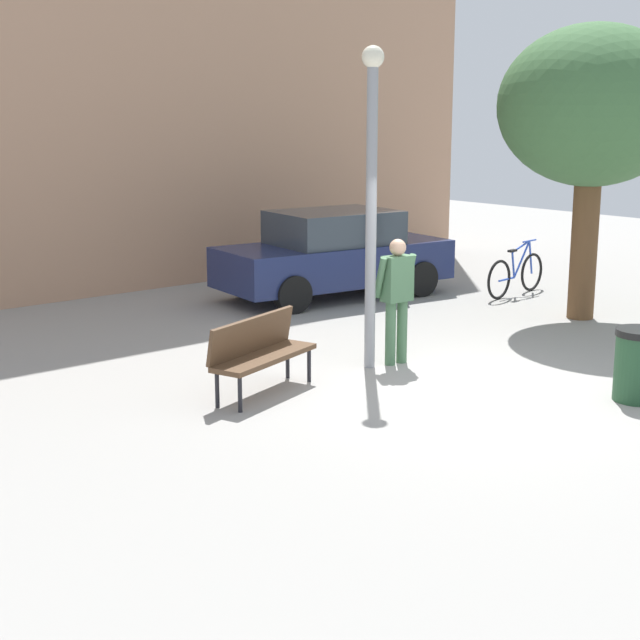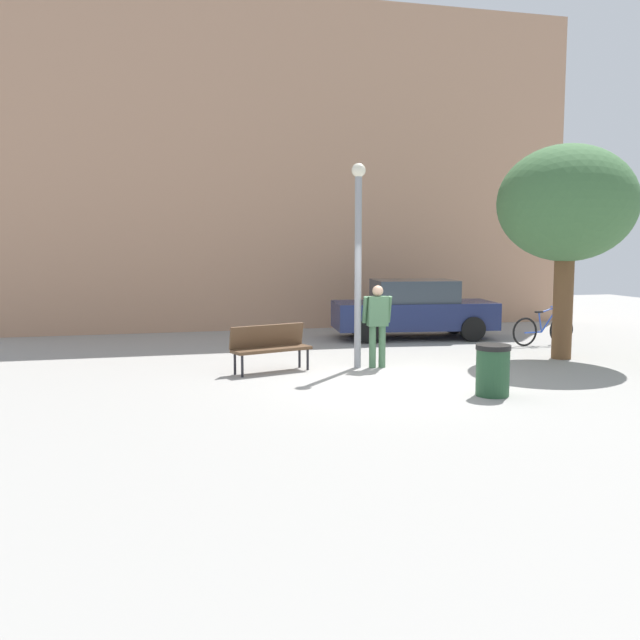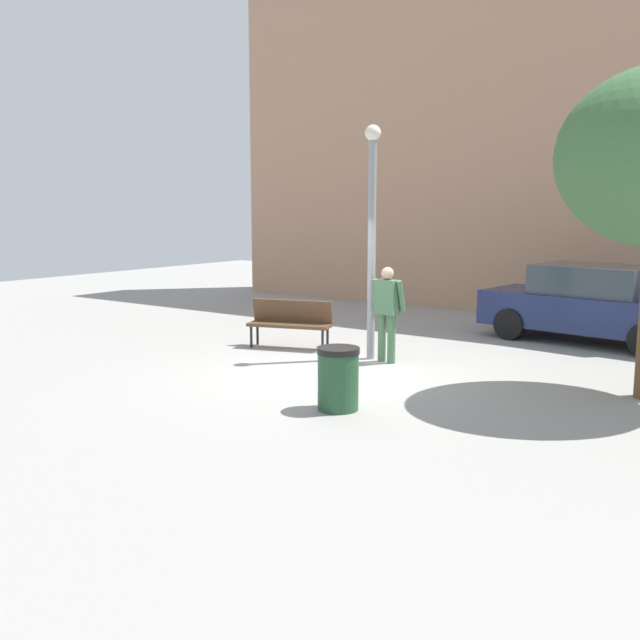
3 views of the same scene
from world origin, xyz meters
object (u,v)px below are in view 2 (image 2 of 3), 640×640
Objects in this scene: lamppost at (358,250)px; trash_bin at (493,370)px; park_bench at (270,344)px; person_by_lamppost at (377,320)px; plaza_tree at (567,205)px; parked_car_navy at (414,309)px; bicycle_blue at (544,330)px.

lamppost reaches higher than trash_bin.
park_bench is at bearing 136.10° from trash_bin.
person_by_lamppost is 1.00× the size of park_bench.
plaza_tree is 5.03m from parked_car_navy.
parked_car_navy reaches higher than park_bench.
plaza_tree is at bearing -111.24° from bicycle_blue.
trash_bin is at bearing -101.17° from parked_car_navy.
plaza_tree is 5.34m from trash_bin.
trash_bin is (-3.28, -3.06, -2.89)m from plaza_tree.
person_by_lamppost is at bearing 108.47° from trash_bin.
park_bench is 4.42m from trash_bin.
lamppost is at bearing 179.87° from plaza_tree.
plaza_tree reaches higher than lamppost.
plaza_tree is (4.66, -0.01, 0.95)m from lamppost.
lamppost is 4.80× the size of trash_bin.
plaza_tree is 5.42× the size of trash_bin.
person_by_lamppost is 4.64m from parked_car_navy.
lamppost is 0.93× the size of parked_car_navy.
park_bench is at bearing -165.18° from bicycle_blue.
person_by_lamppost is 0.36× the size of plaza_tree.
person_by_lamppost reaches higher than park_bench.
trash_bin is at bearing -136.93° from plaza_tree.
trash_bin is at bearing -43.90° from park_bench.
person_by_lamppost is at bearing -2.23° from park_bench.
park_bench is at bearing -180.00° from plaza_tree.
bicycle_blue is at bearing 21.66° from person_by_lamppost.
person_by_lamppost is 2.23m from park_bench.
parked_car_navy is (2.76, 3.89, -1.60)m from lamppost.
park_bench is at bearing -179.66° from lamppost.
park_bench is 6.01m from parked_car_navy.
lamppost is 3.89m from trash_bin.
bicycle_blue is (5.01, 1.99, -0.58)m from person_by_lamppost.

